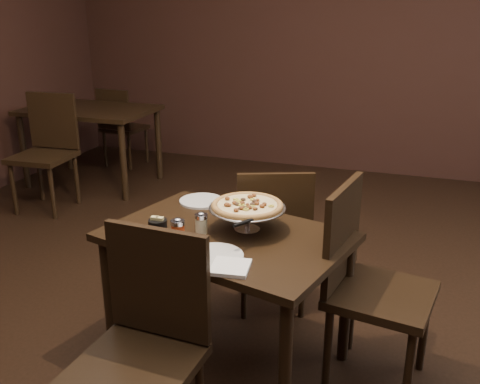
% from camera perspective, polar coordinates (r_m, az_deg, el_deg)
% --- Properties ---
extents(room, '(6.04, 7.04, 2.84)m').
position_cam_1_polar(room, '(2.34, -0.72, 11.87)').
color(room, black).
rests_on(room, ground).
extents(dining_table, '(1.25, 0.99, 0.69)m').
position_cam_1_polar(dining_table, '(2.56, -1.43, -6.27)').
color(dining_table, black).
rests_on(dining_table, ground).
extents(background_table, '(1.22, 0.81, 0.76)m').
position_cam_1_polar(background_table, '(5.44, -15.70, 7.58)').
color(background_table, black).
rests_on(background_table, ground).
extents(pizza_stand, '(0.37, 0.37, 0.15)m').
position_cam_1_polar(pizza_stand, '(2.52, 0.78, -1.49)').
color(pizza_stand, silver).
rests_on(pizza_stand, dining_table).
extents(parmesan_shaker, '(0.06, 0.06, 0.11)m').
position_cam_1_polar(parmesan_shaker, '(2.52, -4.15, -3.34)').
color(parmesan_shaker, beige).
rests_on(parmesan_shaker, dining_table).
extents(pepper_flake_shaker, '(0.06, 0.06, 0.11)m').
position_cam_1_polar(pepper_flake_shaker, '(2.44, -6.63, -4.05)').
color(pepper_flake_shaker, maroon).
rests_on(pepper_flake_shaker, dining_table).
extents(packet_caddy, '(0.09, 0.09, 0.07)m').
position_cam_1_polar(packet_caddy, '(2.57, -8.77, -3.46)').
color(packet_caddy, black).
rests_on(packet_caddy, dining_table).
extents(napkin_stack, '(0.17, 0.17, 0.02)m').
position_cam_1_polar(napkin_stack, '(2.20, -1.03, -8.02)').
color(napkin_stack, white).
rests_on(napkin_stack, dining_table).
extents(plate_left, '(0.24, 0.24, 0.01)m').
position_cam_1_polar(plate_left, '(2.92, -4.14, -0.95)').
color(plate_left, silver).
rests_on(plate_left, dining_table).
extents(plate_near, '(0.25, 0.25, 0.01)m').
position_cam_1_polar(plate_near, '(2.29, -2.78, -6.85)').
color(plate_near, silver).
rests_on(plate_near, dining_table).
extents(serving_spatula, '(0.14, 0.14, 0.02)m').
position_cam_1_polar(serving_spatula, '(2.33, 0.35, -3.35)').
color(serving_spatula, silver).
rests_on(serving_spatula, pizza_stand).
extents(chair_far, '(0.53, 0.53, 0.88)m').
position_cam_1_polar(chair_far, '(3.04, 3.49, -4.52)').
color(chair_far, black).
rests_on(chair_far, ground).
extents(chair_near, '(0.45, 0.45, 0.93)m').
position_cam_1_polar(chair_near, '(2.12, -10.16, -15.49)').
color(chair_near, black).
rests_on(chair_near, ground).
extents(chair_side, '(0.51, 0.51, 0.96)m').
position_cam_1_polar(chair_side, '(2.54, 13.32, -8.98)').
color(chair_side, black).
rests_on(chair_side, ground).
extents(bg_chair_far, '(0.44, 0.44, 0.86)m').
position_cam_1_polar(bg_chair_far, '(6.00, -12.62, 7.06)').
color(bg_chair_far, black).
rests_on(bg_chair_far, ground).
extents(bg_chair_near, '(0.49, 0.49, 0.99)m').
position_cam_1_polar(bg_chair_near, '(4.92, -19.90, 4.52)').
color(bg_chair_near, black).
rests_on(bg_chair_near, ground).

